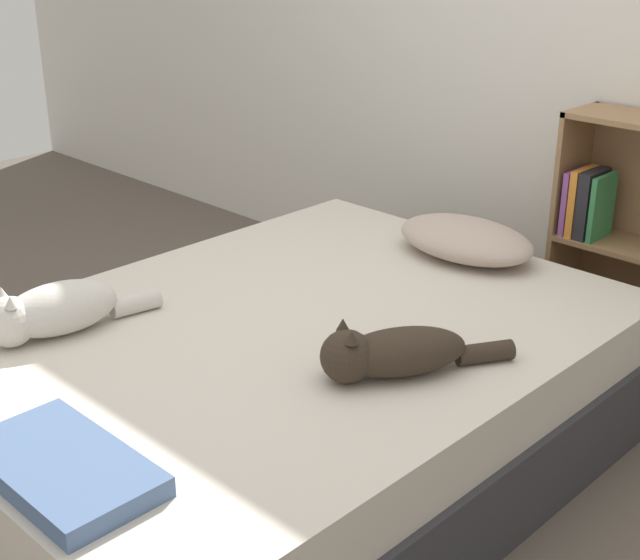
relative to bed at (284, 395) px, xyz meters
The scene contains 7 objects.
ground_plane 0.23m from the bed, ahead, with size 8.00×8.00×0.00m, color brown.
wall_back 1.83m from the bed, 90.00° to the left, with size 8.00×0.06×2.50m.
bed is the anchor object (origin of this frame).
pillow 0.90m from the bed, 86.73° to the left, with size 0.52×0.34×0.13m.
cat_light 0.74m from the bed, 130.61° to the right, with size 0.23×0.53×0.17m.
cat_dark 0.52m from the bed, ahead, with size 0.34×0.50×0.16m.
blanket_fold 0.93m from the bed, 76.14° to the right, with size 0.47×0.26×0.05m.
Camera 1 is at (1.76, -1.64, 1.63)m, focal length 50.00 mm.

